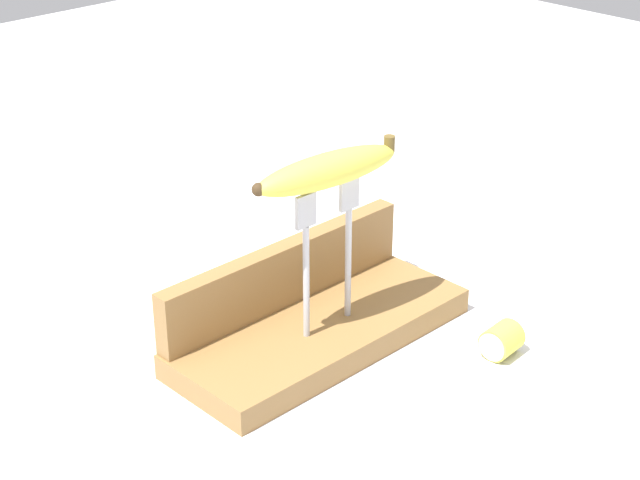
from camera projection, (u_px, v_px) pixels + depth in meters
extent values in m
plane|color=silver|center=(320.00, 343.00, 1.17)|extent=(3.00, 3.00, 0.00)
cube|color=olive|center=(320.00, 332.00, 1.17)|extent=(0.35, 0.14, 0.03)
cube|color=olive|center=(284.00, 274.00, 1.18)|extent=(0.34, 0.02, 0.07)
cylinder|color=#B2B2B7|center=(306.00, 282.00, 1.10)|extent=(0.01, 0.01, 0.13)
cube|color=#B2B2B7|center=(306.00, 211.00, 1.07)|extent=(0.03, 0.01, 0.04)
cylinder|color=#B2B2B7|center=(348.00, 263.00, 1.14)|extent=(0.01, 0.01, 0.13)
cube|color=#B2B2B7|center=(349.00, 193.00, 1.11)|extent=(0.03, 0.01, 0.04)
ellipsoid|color=#DBD147|center=(328.00, 170.00, 1.07)|extent=(0.18, 0.06, 0.04)
cylinder|color=brown|center=(389.00, 144.00, 1.11)|extent=(0.01, 0.01, 0.02)
sphere|color=#3F2D19|center=(260.00, 190.00, 1.02)|extent=(0.01, 0.01, 0.01)
cube|color=#B2B2B7|center=(638.00, 403.00, 1.06)|extent=(0.04, 0.03, 0.01)
cylinder|color=#DBD147|center=(502.00, 340.00, 1.14)|extent=(0.04, 0.04, 0.04)
cylinder|color=beige|center=(492.00, 347.00, 1.13)|extent=(0.01, 0.03, 0.03)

